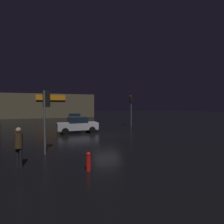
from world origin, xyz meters
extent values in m
plane|color=black|center=(0.00, 0.00, 0.00)|extent=(120.00, 120.00, 0.00)
cube|color=brown|center=(-4.77, 28.08, 2.64)|extent=(19.17, 8.14, 5.28)
cube|color=orange|center=(-4.77, 23.86, 4.43)|extent=(6.00, 0.24, 1.10)
cylinder|color=#595B60|center=(4.98, 4.85, 2.07)|extent=(0.11, 0.11, 4.14)
cube|color=black|center=(4.86, 4.74, 3.71)|extent=(0.41, 0.41, 0.86)
sphere|color=red|center=(4.75, 4.63, 3.97)|extent=(0.20, 0.20, 0.20)
sphere|color=black|center=(4.75, 4.63, 3.71)|extent=(0.20, 0.20, 0.20)
sphere|color=black|center=(4.75, 4.63, 3.45)|extent=(0.20, 0.20, 0.20)
cylinder|color=#595B60|center=(-5.38, -4.88, 1.83)|extent=(0.10, 0.10, 3.66)
cube|color=black|center=(-5.27, -4.78, 3.19)|extent=(0.41, 0.41, 0.95)
sphere|color=red|center=(-5.15, -4.67, 3.47)|extent=(0.20, 0.20, 0.20)
sphere|color=black|center=(-5.15, -4.67, 3.19)|extent=(0.20, 0.20, 0.20)
sphere|color=black|center=(-5.15, -4.67, 2.90)|extent=(0.20, 0.20, 0.20)
cube|color=black|center=(-1.57, 10.88, 0.64)|extent=(2.11, 4.65, 0.67)
cube|color=black|center=(-1.57, 10.82, 1.28)|extent=(1.75, 2.16, 0.60)
cylinder|color=black|center=(-0.79, 9.32, 0.31)|extent=(0.26, 0.63, 0.61)
cylinder|color=black|center=(-2.57, 9.45, 0.31)|extent=(0.26, 0.63, 0.61)
cylinder|color=black|center=(-0.57, 12.30, 0.31)|extent=(0.26, 0.63, 0.61)
cylinder|color=black|center=(-2.35, 12.43, 0.31)|extent=(0.26, 0.63, 0.61)
cube|color=#B7B7BF|center=(-2.42, 2.31, 0.67)|extent=(4.04, 1.92, 0.69)
cube|color=black|center=(-2.40, 2.31, 1.32)|extent=(1.90, 1.69, 0.60)
cylinder|color=black|center=(-3.72, 1.36, 0.33)|extent=(0.66, 0.23, 0.65)
cylinder|color=black|center=(-3.76, 3.20, 0.33)|extent=(0.66, 0.23, 0.65)
cylinder|color=black|center=(-1.08, 1.42, 0.33)|extent=(0.66, 0.23, 0.65)
cylinder|color=black|center=(-1.12, 3.26, 0.33)|extent=(0.66, 0.23, 0.65)
cylinder|color=black|center=(-6.37, -6.78, 0.44)|extent=(0.14, 0.14, 0.89)
cylinder|color=black|center=(-6.51, -6.70, 0.44)|extent=(0.14, 0.14, 0.89)
cylinder|color=#3F2D19|center=(-6.44, -6.74, 1.24)|extent=(0.46, 0.46, 0.70)
sphere|color=tan|center=(-6.44, -6.74, 1.71)|extent=(0.24, 0.24, 0.24)
cylinder|color=red|center=(-3.57, -8.24, 0.33)|extent=(0.22, 0.22, 0.66)
sphere|color=red|center=(-3.57, -8.24, 0.72)|extent=(0.20, 0.20, 0.20)
camera|label=1|loc=(-5.12, -15.42, 2.83)|focal=27.55mm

